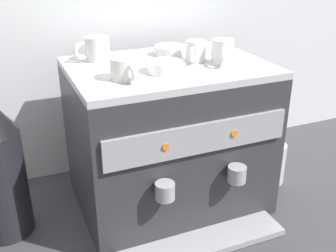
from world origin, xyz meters
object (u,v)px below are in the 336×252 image
object	(u,v)px
espresso_machine	(168,137)
ceramic_cup_2	(96,49)
ceramic_cup_1	(222,52)
milk_pitcher	(273,163)
ceramic_cup_3	(196,51)
ceramic_bowl_1	(170,51)
ceramic_bowl_0	(165,67)
ceramic_cup_0	(124,69)

from	to	relation	value
espresso_machine	ceramic_cup_2	distance (m)	0.37
ceramic_cup_1	milk_pitcher	size ratio (longest dim) A/B	0.65
espresso_machine	ceramic_cup_3	size ratio (longest dim) A/B	7.06
ceramic_cup_3	ceramic_cup_2	bearing A→B (deg)	154.50
ceramic_cup_1	ceramic_bowl_1	xyz separation A→B (m)	(-0.11, 0.16, -0.02)
ceramic_bowl_0	ceramic_cup_2	bearing A→B (deg)	127.10
ceramic_cup_0	milk_pitcher	bearing A→B (deg)	4.40
ceramic_cup_0	milk_pitcher	world-z (taller)	ceramic_cup_0
espresso_machine	ceramic_bowl_1	size ratio (longest dim) A/B	5.78
ceramic_bowl_0	ceramic_cup_1	bearing A→B (deg)	3.84
ceramic_cup_2	ceramic_bowl_1	world-z (taller)	ceramic_cup_2
ceramic_cup_0	ceramic_cup_2	size ratio (longest dim) A/B	0.95
ceramic_cup_1	ceramic_bowl_1	distance (m)	0.19
ceramic_bowl_1	ceramic_cup_2	bearing A→B (deg)	173.88
ceramic_cup_1	ceramic_cup_3	world-z (taller)	ceramic_cup_1
ceramic_cup_0	ceramic_cup_1	size ratio (longest dim) A/B	1.08
ceramic_cup_0	ceramic_bowl_1	xyz separation A→B (m)	(0.22, 0.19, -0.02)
ceramic_cup_0	ceramic_bowl_0	world-z (taller)	ceramic_cup_0
ceramic_bowl_1	milk_pitcher	size ratio (longest dim) A/B	0.67
ceramic_cup_3	milk_pitcher	xyz separation A→B (m)	(0.32, -0.04, -0.45)
ceramic_cup_1	ceramic_bowl_0	size ratio (longest dim) A/B	0.99
ceramic_bowl_1	milk_pitcher	distance (m)	0.58
ceramic_cup_0	ceramic_cup_1	bearing A→B (deg)	5.69
ceramic_cup_3	milk_pitcher	bearing A→B (deg)	-7.07
ceramic_cup_2	ceramic_bowl_0	distance (m)	0.25
espresso_machine	ceramic_cup_2	world-z (taller)	ceramic_cup_2
espresso_machine	ceramic_cup_3	xyz separation A→B (m)	(0.09, -0.00, 0.28)
ceramic_cup_0	ceramic_cup_1	xyz separation A→B (m)	(0.33, 0.03, 0.01)
ceramic_cup_1	ceramic_cup_2	xyz separation A→B (m)	(-0.35, 0.19, 0.00)
ceramic_cup_2	milk_pitcher	size ratio (longest dim) A/B	0.74
ceramic_bowl_1	ceramic_cup_3	bearing A→B (deg)	-69.68
ceramic_cup_3	ceramic_bowl_1	world-z (taller)	ceramic_cup_3
ceramic_cup_2	milk_pitcher	bearing A→B (deg)	-16.15
espresso_machine	ceramic_cup_2	size ratio (longest dim) A/B	5.20
milk_pitcher	espresso_machine	bearing A→B (deg)	173.93
ceramic_cup_2	milk_pitcher	world-z (taller)	ceramic_cup_2
ceramic_cup_3	ceramic_bowl_1	distance (m)	0.12
ceramic_cup_0	ceramic_bowl_1	world-z (taller)	ceramic_cup_0
milk_pitcher	ceramic_cup_3	bearing A→B (deg)	172.93
ceramic_cup_0	ceramic_cup_3	xyz separation A→B (m)	(0.26, 0.08, 0.00)
ceramic_cup_3	ceramic_bowl_1	size ratio (longest dim) A/B	0.82
ceramic_cup_0	ceramic_cup_1	distance (m)	0.33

